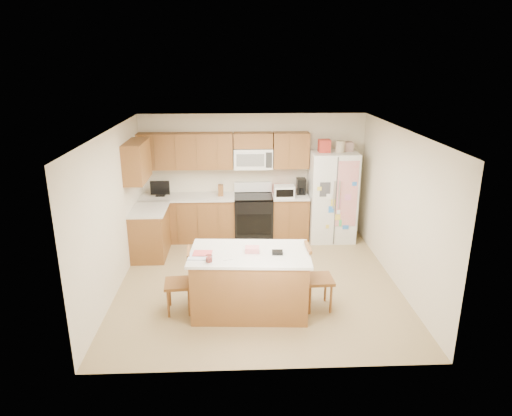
{
  "coord_description": "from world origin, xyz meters",
  "views": [
    {
      "loc": [
        -0.33,
        -6.8,
        3.51
      ],
      "look_at": [
        -0.02,
        0.35,
        1.17
      ],
      "focal_mm": 32.0,
      "sensor_mm": 36.0,
      "label": 1
    }
  ],
  "objects_px": {
    "island": "(250,281)",
    "windsor_chair_left": "(180,283)",
    "stove": "(253,216)",
    "windsor_chair_back": "(245,267)",
    "windsor_chair_right": "(317,278)",
    "refrigerator": "(332,195)"
  },
  "relations": [
    {
      "from": "windsor_chair_back",
      "to": "windsor_chair_right",
      "type": "relative_size",
      "value": 0.88
    },
    {
      "from": "stove",
      "to": "windsor_chair_right",
      "type": "distance_m",
      "value": 2.91
    },
    {
      "from": "refrigerator",
      "to": "windsor_chair_left",
      "type": "xyz_separation_m",
      "value": [
        -2.74,
        -2.73,
        -0.47
      ]
    },
    {
      "from": "windsor_chair_back",
      "to": "windsor_chair_right",
      "type": "xyz_separation_m",
      "value": [
        1.03,
        -0.54,
        0.05
      ]
    },
    {
      "from": "refrigerator",
      "to": "windsor_chair_back",
      "type": "bearing_deg",
      "value": -129.21
    },
    {
      "from": "stove",
      "to": "windsor_chair_right",
      "type": "relative_size",
      "value": 1.13
    },
    {
      "from": "island",
      "to": "windsor_chair_back",
      "type": "relative_size",
      "value": 1.98
    },
    {
      "from": "island",
      "to": "windsor_chair_left",
      "type": "xyz_separation_m",
      "value": [
        -1.0,
        0.04,
        -0.02
      ]
    },
    {
      "from": "windsor_chair_left",
      "to": "windsor_chair_back",
      "type": "xyz_separation_m",
      "value": [
        0.95,
        0.54,
        -0.03
      ]
    },
    {
      "from": "windsor_chair_left",
      "to": "windsor_chair_back",
      "type": "bearing_deg",
      "value": 29.72
    },
    {
      "from": "windsor_chair_left",
      "to": "windsor_chair_back",
      "type": "relative_size",
      "value": 1.08
    },
    {
      "from": "refrigerator",
      "to": "windsor_chair_left",
      "type": "bearing_deg",
      "value": -135.06
    },
    {
      "from": "refrigerator",
      "to": "windsor_chair_right",
      "type": "distance_m",
      "value": 2.86
    },
    {
      "from": "stove",
      "to": "island",
      "type": "xyz_separation_m",
      "value": [
        -0.16,
        -2.83,
        -0.01
      ]
    },
    {
      "from": "windsor_chair_back",
      "to": "island",
      "type": "bearing_deg",
      "value": -84.76
    },
    {
      "from": "refrigerator",
      "to": "windsor_chair_back",
      "type": "distance_m",
      "value": 2.87
    },
    {
      "from": "refrigerator",
      "to": "windsor_chair_right",
      "type": "relative_size",
      "value": 2.04
    },
    {
      "from": "stove",
      "to": "windsor_chair_back",
      "type": "height_order",
      "value": "stove"
    },
    {
      "from": "windsor_chair_back",
      "to": "windsor_chair_right",
      "type": "bearing_deg",
      "value": -27.54
    },
    {
      "from": "stove",
      "to": "windsor_chair_left",
      "type": "xyz_separation_m",
      "value": [
        -1.17,
        -2.79,
        -0.02
      ]
    },
    {
      "from": "island",
      "to": "windsor_chair_right",
      "type": "relative_size",
      "value": 1.75
    },
    {
      "from": "refrigerator",
      "to": "windsor_chair_left",
      "type": "relative_size",
      "value": 2.14
    }
  ]
}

